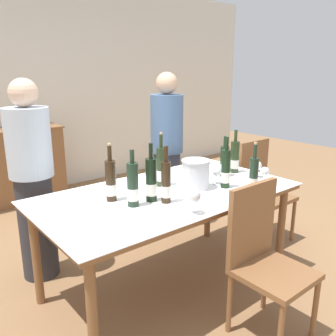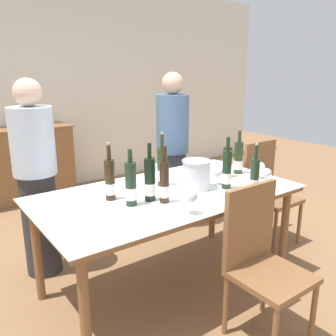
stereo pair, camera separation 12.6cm
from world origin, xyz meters
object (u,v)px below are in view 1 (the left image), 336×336
wine_bottle_7 (151,181)px  wine_glass_4 (257,166)px  wine_bottle_4 (161,168)px  chair_right_end (260,185)px  wine_glass_0 (194,196)px  dining_table (168,200)px  wine_bottle_1 (254,175)px  wine_glass_1 (265,172)px  wine_glass_3 (217,172)px  sideboard_cabinet (6,167)px  person_guest_left (167,152)px  wine_bottle_8 (166,183)px  ice_bucket (196,173)px  wine_bottle_3 (133,186)px  wine_bottle_5 (235,158)px  chair_near_front (263,252)px  wine_bottle_6 (226,170)px  wine_glass_5 (190,167)px  wine_glass_2 (152,168)px  wine_bottle_0 (111,181)px  person_host (33,183)px  wine_bottle_2 (224,162)px

wine_bottle_7 → wine_glass_4: bearing=-6.2°
wine_bottle_4 → chair_right_end: size_ratio=0.43×
wine_bottle_4 → wine_glass_0: bearing=-108.3°
dining_table → wine_bottle_1: 0.65m
dining_table → wine_glass_1: bearing=-28.0°
wine_bottle_1 → wine_glass_3: size_ratio=2.59×
wine_glass_0 → wine_bottle_1: bearing=2.6°
sideboard_cabinet → wine_glass_0: bearing=-84.6°
person_guest_left → wine_bottle_8: bearing=-129.3°
ice_bucket → wine_bottle_3: 0.57m
wine_glass_1 → wine_bottle_5: bearing=74.4°
wine_bottle_5 → wine_bottle_4: bearing=171.4°
wine_bottle_3 → wine_bottle_8: 0.22m
chair_near_front → wine_bottle_6: bearing=66.3°
sideboard_cabinet → person_guest_left: bearing=-57.5°
chair_near_front → wine_glass_4: bearing=41.3°
dining_table → wine_bottle_3: wine_bottle_3 is taller
wine_glass_1 → chair_near_front: bearing=-142.6°
sideboard_cabinet → wine_glass_4: sideboard_cabinet is taller
ice_bucket → wine_glass_1: 0.53m
wine_bottle_6 → wine_glass_5: 0.33m
chair_near_front → dining_table: bearing=102.4°
wine_glass_2 → chair_right_end: size_ratio=0.15×
wine_bottle_8 → wine_glass_0: bearing=-87.7°
wine_bottle_0 → chair_near_front: bearing=-55.9°
wine_glass_4 → dining_table: bearing=167.5°
wine_glass_4 → person_guest_left: (-0.09, 1.06, -0.06)m
ice_bucket → wine_glass_3: ice_bucket is taller
person_host → chair_near_front: bearing=-60.2°
wine_glass_0 → wine_glass_3: wine_glass_0 is taller
wine_bottle_2 → wine_glass_5: bearing=158.1°
dining_table → wine_bottle_8: size_ratio=4.91×
wine_bottle_1 → wine_glass_5: (-0.15, 0.51, -0.02)m
wine_bottle_8 → wine_glass_3: (0.55, 0.06, -0.04)m
chair_right_end → chair_near_front: chair_right_end is taller
person_host → wine_glass_4: bearing=-32.5°
wine_bottle_3 → chair_near_front: wine_bottle_3 is taller
wine_bottle_2 → wine_glass_1: bearing=-82.5°
wine_glass_0 → wine_glass_3: 0.63m
wine_bottle_4 → wine_bottle_7: (-0.25, -0.21, -0.00)m
wine_bottle_1 → wine_glass_2: 0.79m
dining_table → person_host: person_host is taller
wine_glass_5 → person_host: bearing=147.6°
ice_bucket → person_guest_left: size_ratio=0.13×
wine_bottle_3 → wine_bottle_4: (0.40, 0.21, 0.00)m
wine_bottle_3 → wine_glass_0: 0.41m
wine_bottle_2 → wine_glass_3: (-0.20, -0.10, -0.02)m
wine_glass_3 → chair_right_end: (0.83, 0.18, -0.33)m
wine_bottle_7 → dining_table: bearing=18.7°
person_host → wine_bottle_7: bearing=-59.3°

